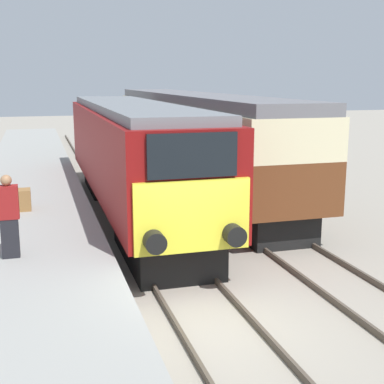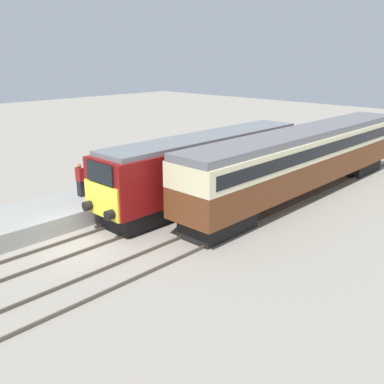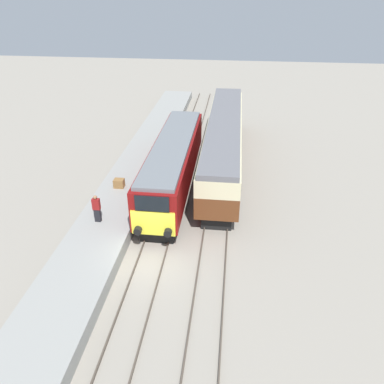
# 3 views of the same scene
# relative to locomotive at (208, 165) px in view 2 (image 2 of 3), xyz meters

# --- Properties ---
(ground_plane) EXTENTS (120.00, 120.00, 0.00)m
(ground_plane) POSITION_rel_locomotive_xyz_m (0.00, -8.40, -2.12)
(ground_plane) COLOR gray
(platform_left) EXTENTS (3.50, 50.00, 0.85)m
(platform_left) POSITION_rel_locomotive_xyz_m (-3.30, -0.40, -1.70)
(platform_left) COLOR gray
(platform_left) RESTS_ON ground_plane
(rails_near_track) EXTENTS (1.51, 60.00, 0.14)m
(rails_near_track) POSITION_rel_locomotive_xyz_m (0.00, -3.40, -2.05)
(rails_near_track) COLOR #4C4238
(rails_near_track) RESTS_ON ground_plane
(rails_far_track) EXTENTS (1.50, 60.00, 0.14)m
(rails_far_track) POSITION_rel_locomotive_xyz_m (3.40, -3.40, -2.05)
(rails_far_track) COLOR #4C4238
(rails_far_track) RESTS_ON ground_plane
(locomotive) EXTENTS (2.70, 14.62, 3.78)m
(locomotive) POSITION_rel_locomotive_xyz_m (0.00, 0.00, 0.00)
(locomotive) COLOR black
(locomotive) RESTS_ON ground_plane
(passenger_carriage) EXTENTS (2.75, 19.59, 3.94)m
(passenger_carriage) POSITION_rel_locomotive_xyz_m (3.40, 4.55, 0.28)
(passenger_carriage) COLOR black
(passenger_carriage) RESTS_ON ground_plane
(person_on_platform) EXTENTS (0.44, 0.26, 1.77)m
(person_on_platform) POSITION_rel_locomotive_xyz_m (-3.65, -5.91, -0.39)
(person_on_platform) COLOR black
(person_on_platform) RESTS_ON platform_left
(luggage_crate) EXTENTS (0.70, 0.56, 0.60)m
(luggage_crate) POSITION_rel_locomotive_xyz_m (-3.60, -1.62, -0.98)
(luggage_crate) COLOR olive
(luggage_crate) RESTS_ON platform_left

